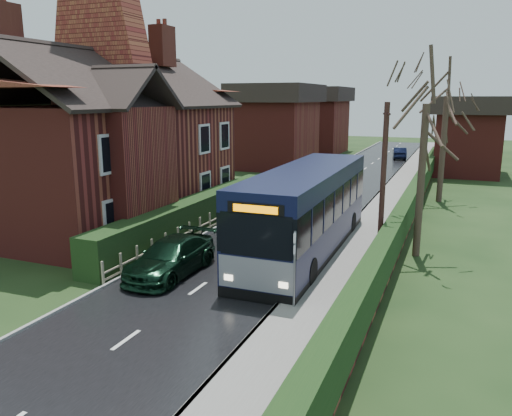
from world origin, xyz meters
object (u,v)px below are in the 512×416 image
at_px(bus_stop_sign, 295,259).
at_px(telegraph_pole, 383,183).
at_px(bus, 306,212).
at_px(car_green, 171,257).
at_px(brick_house, 109,138).
at_px(car_silver, 267,194).

relative_size(bus_stop_sign, telegraph_pole, 0.41).
distance_m(bus, bus_stop_sign, 6.03).
bearing_deg(car_green, telegraph_pole, 33.70).
distance_m(brick_house, car_green, 9.94).
relative_size(brick_house, bus_stop_sign, 5.78).
bearing_deg(car_silver, brick_house, -126.37).
bearing_deg(bus_stop_sign, brick_house, 137.96).
relative_size(brick_house, bus, 1.25).
distance_m(car_silver, telegraph_pole, 11.95).
xyz_separation_m(brick_house, bus_stop_sign, (12.31, -7.23, -2.71)).
bearing_deg(telegraph_pole, car_green, -169.90).
relative_size(brick_house, telegraph_pole, 2.34).
bearing_deg(car_silver, bus, -56.75).
height_order(brick_house, telegraph_pole, brick_house).
relative_size(bus, telegraph_pole, 1.88).
height_order(brick_house, car_green, brick_house).
height_order(brick_house, car_silver, brick_house).
xyz_separation_m(bus, telegraph_pole, (3.04, 0.11, 1.39)).
height_order(car_silver, car_green, car_green).
relative_size(car_green, bus_stop_sign, 1.80).
bearing_deg(brick_house, bus, -7.10).
bearing_deg(bus, car_green, -131.05).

